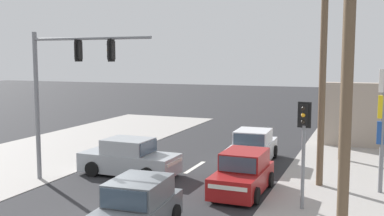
# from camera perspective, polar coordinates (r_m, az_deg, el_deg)

# --- Properties ---
(lane_dash_mid) EXTENTS (0.20, 2.40, 0.01)m
(lane_dash_mid) POSITION_cam_1_polar(r_m,az_deg,el_deg) (16.29, -6.06, -11.39)
(lane_dash_mid) COLOR silver
(lane_dash_mid) RESTS_ON ground
(lane_dash_far) EXTENTS (0.20, 2.40, 0.01)m
(lane_dash_far) POSITION_cam_1_polar(r_m,az_deg,el_deg) (20.69, 0.38, -7.52)
(lane_dash_far) COLOR silver
(lane_dash_far) RESTS_ON ground
(utility_pole_foreground_right) EXTENTS (3.78, 0.42, 9.56)m
(utility_pole_foreground_right) POSITION_cam_1_polar(r_m,az_deg,el_deg) (10.63, 18.51, 7.05)
(utility_pole_foreground_right) COLOR brown
(utility_pole_foreground_right) RESTS_ON ground
(utility_pole_midground_right) EXTENTS (3.78, 0.63, 10.73)m
(utility_pole_midground_right) POSITION_cam_1_polar(r_m,az_deg,el_deg) (17.85, 15.99, 8.59)
(utility_pole_midground_right) COLOR brown
(utility_pole_midground_right) RESTS_ON ground
(utility_pole_background_right) EXTENTS (1.80, 0.26, 10.52)m
(utility_pole_background_right) POSITION_cam_1_polar(r_m,az_deg,el_deg) (22.84, 18.82, 7.37)
(utility_pole_background_right) COLOR brown
(utility_pole_background_right) RESTS_ON ground
(traffic_signal_mast) EXTENTS (5.29, 0.44, 6.00)m
(traffic_signal_mast) POSITION_cam_1_polar(r_m,az_deg,el_deg) (18.36, -16.13, 3.56)
(traffic_signal_mast) COLOR slate
(traffic_signal_mast) RESTS_ON ground
(pedestal_signal_right_kerb) EXTENTS (0.44, 0.31, 3.56)m
(pedestal_signal_right_kerb) POSITION_cam_1_polar(r_m,az_deg,el_deg) (14.99, 14.01, -3.60)
(pedestal_signal_right_kerb) COLOR slate
(pedestal_signal_right_kerb) RESTS_ON ground
(hatchback_crossing_left) EXTENTS (1.82, 3.66, 1.53)m
(hatchback_crossing_left) POSITION_cam_1_polar(r_m,az_deg,el_deg) (16.88, 6.48, -8.30)
(hatchback_crossing_left) COLOR maroon
(hatchback_crossing_left) RESTS_ON ground
(sedan_oncoming_near) EXTENTS (4.27, 1.95, 1.56)m
(sedan_oncoming_near) POSITION_cam_1_polar(r_m,az_deg,el_deg) (19.41, -7.98, -6.39)
(sedan_oncoming_near) COLOR #A3A8AD
(sedan_oncoming_near) RESTS_ON ground
(sedan_kerbside_parked) EXTENTS (2.00, 4.29, 1.56)m
(sedan_kerbside_parked) POSITION_cam_1_polar(r_m,az_deg,el_deg) (21.70, 7.72, -5.04)
(sedan_kerbside_parked) COLOR silver
(sedan_kerbside_parked) RESTS_ON ground
(hatchback_oncoming_mid) EXTENTS (1.93, 3.72, 1.53)m
(hatchback_oncoming_mid) POSITION_cam_1_polar(r_m,az_deg,el_deg) (13.09, -7.14, -12.65)
(hatchback_oncoming_mid) COLOR slate
(hatchback_oncoming_mid) RESTS_ON ground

